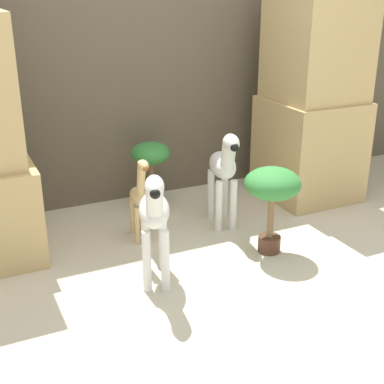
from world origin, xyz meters
TOP-DOWN VIEW (x-y plane):
  - ground_plane at (0.00, 0.00)m, footprint 14.00×14.00m
  - wall_back at (0.00, 1.63)m, footprint 6.40×0.08m
  - rock_pillar_right at (1.25, 1.03)m, footprint 0.67×0.69m
  - zebra_right at (0.35, 0.80)m, footprint 0.25×0.50m
  - zebra_left at (-0.38, 0.26)m, footprint 0.29×0.50m
  - giraffe_figurine at (-0.27, 0.82)m, footprint 0.14×0.36m
  - potted_palm_front at (-0.00, 1.32)m, footprint 0.30×0.30m
  - potted_palm_back at (0.43, 0.31)m, footprint 0.36×0.36m

SIDE VIEW (x-z plane):
  - ground_plane at x=0.00m, z-range 0.00..0.00m
  - giraffe_figurine at x=-0.27m, z-range 0.02..0.63m
  - potted_palm_front at x=0.00m, z-range 0.15..0.67m
  - zebra_right at x=0.35m, z-range 0.07..0.79m
  - zebra_left at x=-0.38m, z-range 0.07..0.79m
  - potted_palm_back at x=0.43m, z-range 0.15..0.72m
  - rock_pillar_right at x=1.25m, z-range -0.03..1.52m
  - wall_back at x=0.00m, z-range 0.00..2.20m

